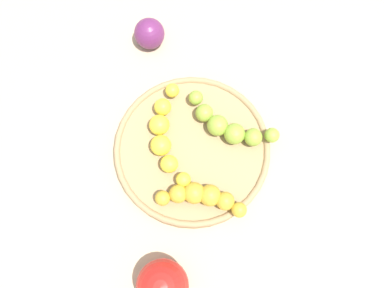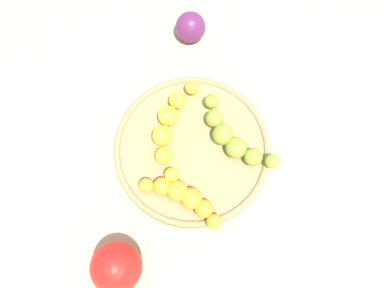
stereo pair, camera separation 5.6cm
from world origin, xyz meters
name	(u,v)px [view 1 (the left image)]	position (x,y,z in m)	size (l,w,h in m)	color
ground_plane	(192,151)	(0.00, 0.00, 0.00)	(2.40, 2.40, 0.00)	tan
fruit_bowl	(192,149)	(0.00, 0.00, 0.01)	(0.24, 0.24, 0.02)	#A08259
banana_green	(228,126)	(-0.05, 0.03, 0.04)	(0.06, 0.15, 0.03)	#8CAD38
banana_yellow	(165,135)	(0.01, -0.04, 0.04)	(0.13, 0.11, 0.03)	yellow
banana_spotted	(202,197)	(0.06, 0.05, 0.04)	(0.07, 0.12, 0.03)	gold
plum_purple	(149,33)	(-0.13, -0.17, 0.03)	(0.05, 0.05, 0.05)	#662659
apple_red	(162,286)	(0.19, 0.07, 0.04)	(0.07, 0.07, 0.07)	red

